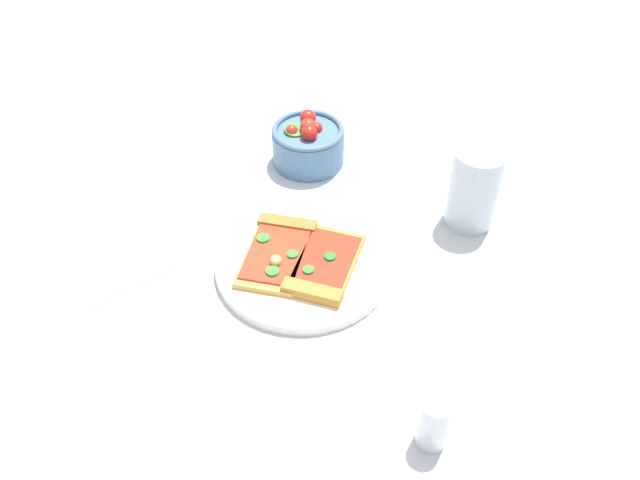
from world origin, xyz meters
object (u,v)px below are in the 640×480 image
plate (302,264)px  pizza_slice_near (323,268)px  salad_bowl (308,143)px  pizza_slice_far (278,249)px  paper_napkin (111,252)px  soda_glass (474,190)px  pepper_shaker (435,419)px

plate → pizza_slice_near: pizza_slice_near is taller
plate → salad_bowl: salad_bowl is taller
pizza_slice_far → paper_napkin: pizza_slice_far is taller
pizza_slice_far → soda_glass: soda_glass is taller
pepper_shaker → paper_napkin: bearing=-68.4°
pizza_slice_far → paper_napkin: 0.23m
plate → pepper_shaker: size_ratio=2.89×
pizza_slice_near → pepper_shaker: 0.25m
pizza_slice_far → paper_napkin: bearing=-36.8°
pizza_slice_far → soda_glass: size_ratio=1.29×
plate → pizza_slice_far: (0.02, -0.03, 0.01)m
pepper_shaker → pizza_slice_near: bearing=-97.6°
plate → paper_napkin: bearing=-39.8°
pizza_slice_near → paper_napkin: 0.29m
plate → pizza_slice_near: bearing=111.4°
plate → soda_glass: bearing=168.8°
pepper_shaker → pizza_slice_far: bearing=-90.8°
plate → soda_glass: 0.26m
plate → salad_bowl: bearing=-124.8°
salad_bowl → pepper_shaker: same height
pizza_slice_near → pepper_shaker: pepper_shaker is taller
salad_bowl → plate: bearing=55.2°
plate → pepper_shaker: (0.02, 0.28, 0.03)m
pizza_slice_near → salad_bowl: 0.26m
paper_napkin → pizza_slice_far: bearing=143.2°
plate → pizza_slice_far: pizza_slice_far is taller
pizza_slice_far → soda_glass: (-0.26, 0.08, 0.03)m
plate → pepper_shaker: pepper_shaker is taller
soda_glass → paper_napkin: bearing=-25.7°
pizza_slice_far → pepper_shaker: bearing=89.2°
pizza_slice_near → soda_glass: bearing=175.7°
salad_bowl → soda_glass: (-0.11, 0.24, 0.02)m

